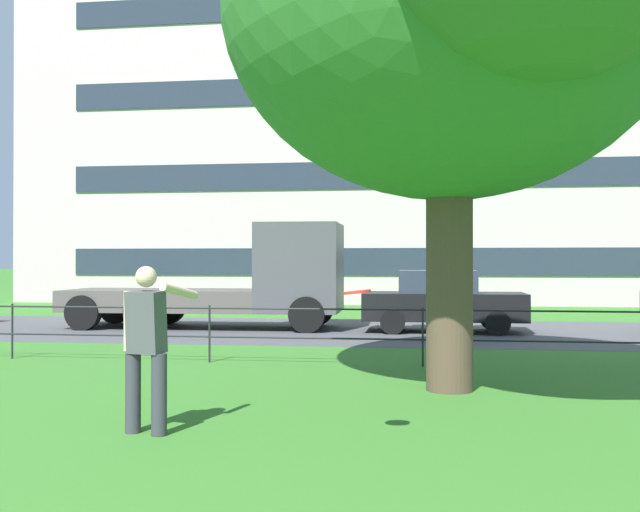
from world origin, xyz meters
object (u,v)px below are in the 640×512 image
object	(u,v)px
frisbee	(357,292)
apartment_building_background	(431,151)
flatbed_truck_far_left	(245,282)
car_black_left	(442,301)
person_thrower	(147,343)

from	to	relation	value
frisbee	apartment_building_background	world-z (taller)	apartment_building_background
frisbee	flatbed_truck_far_left	xyz separation A→B (m)	(-3.99, 12.01, -0.27)
car_black_left	apartment_building_background	xyz separation A→B (m)	(-0.00, 17.64, 6.39)
car_black_left	apartment_building_background	size ratio (longest dim) A/B	0.11
frisbee	flatbed_truck_far_left	bearing A→B (deg)	108.40
apartment_building_background	frisbee	bearing A→B (deg)	-92.21
flatbed_truck_far_left	person_thrower	bearing A→B (deg)	-81.27
frisbee	car_black_left	size ratio (longest dim) A/B	0.07
car_black_left	apartment_building_background	distance (m)	18.76
car_black_left	frisbee	bearing A→B (deg)	-95.55
frisbee	car_black_left	xyz separation A→B (m)	(1.14, 11.69, -0.71)
person_thrower	apartment_building_background	world-z (taller)	apartment_building_background
person_thrower	frisbee	bearing A→B (deg)	-7.69
person_thrower	apartment_building_background	xyz separation A→B (m)	(3.33, 29.03, 6.23)
frisbee	apartment_building_background	distance (m)	29.90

